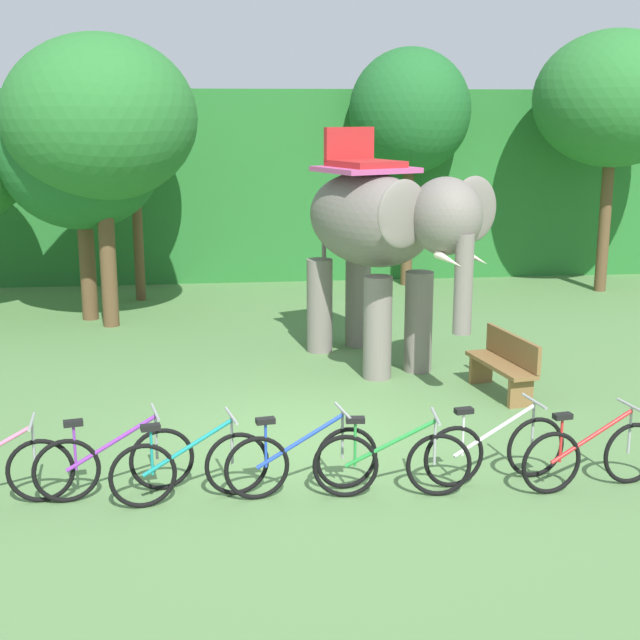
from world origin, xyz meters
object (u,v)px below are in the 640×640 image
at_px(bike_white, 495,449).
at_px(bike_purple, 114,462).
at_px(tree_center, 100,119).
at_px(bike_teal, 190,467).
at_px(bike_red, 592,455).
at_px(elephant, 380,231).
at_px(tree_far_left, 614,100).
at_px(bike_green, 392,463).
at_px(wooden_bench, 505,362).
at_px(tree_center_left, 81,158).
at_px(bike_blue, 302,460).
at_px(tree_left, 133,130).
at_px(tree_far_right, 410,112).

bearing_deg(bike_white, bike_purple, 178.64).
distance_m(tree_center, bike_white, 10.08).
distance_m(bike_teal, bike_red, 4.35).
distance_m(elephant, bike_teal, 5.92).
xyz_separation_m(bike_purple, bike_red, (5.15, -0.39, 0.00)).
bearing_deg(tree_far_left, bike_green, -123.48).
bearing_deg(wooden_bench, tree_center, 141.42).
relative_size(tree_center_left, bike_blue, 2.67).
height_order(bike_purple, bike_teal, same).
xyz_separation_m(bike_teal, bike_green, (2.14, -0.13, 0.00)).
bearing_deg(tree_left, tree_far_left, -1.01).
bearing_deg(bike_green, bike_blue, 169.39).
relative_size(bike_purple, wooden_bench, 1.09).
bearing_deg(tree_left, bike_green, -71.67).
relative_size(elephant, wooden_bench, 2.70).
bearing_deg(bike_purple, bike_red, -4.32).
height_order(tree_center, wooden_bench, tree_center).
height_order(bike_blue, wooden_bench, bike_blue).
xyz_separation_m(bike_teal, bike_blue, (1.19, 0.05, 0.00)).
distance_m(tree_center_left, bike_white, 10.61).
relative_size(tree_center, bike_teal, 3.22).
distance_m(tree_left, tree_far_left, 10.42).
height_order(tree_center_left, bike_blue, tree_center_left).
relative_size(tree_far_left, bike_white, 3.40).
bearing_deg(tree_left, bike_purple, -86.85).
xyz_separation_m(tree_center_left, tree_far_left, (11.24, 1.56, 1.12)).
relative_size(tree_far_right, tree_far_left, 0.94).
xyz_separation_m(tree_far_right, bike_teal, (-4.75, -11.51, -3.61)).
distance_m(bike_blue, bike_green, 0.96).
height_order(tree_far_right, bike_red, tree_far_right).
relative_size(tree_left, tree_far_left, 0.82).
distance_m(bike_teal, bike_blue, 1.19).
height_order(tree_left, bike_purple, tree_left).
relative_size(tree_center, tree_far_left, 0.94).
distance_m(tree_center_left, bike_purple, 9.05).
bearing_deg(tree_center, bike_teal, -77.85).
height_order(tree_far_right, bike_teal, tree_far_right).
relative_size(tree_far_left, bike_purple, 3.42).
relative_size(bike_purple, bike_red, 0.99).
distance_m(tree_left, elephant, 7.20).
height_order(elephant, bike_teal, elephant).
bearing_deg(wooden_bench, tree_left, 128.53).
bearing_deg(bike_green, wooden_bench, 54.97).
relative_size(bike_green, bike_white, 1.01).
height_order(tree_center, tree_far_right, tree_far_right).
bearing_deg(wooden_bench, bike_purple, -150.75).
distance_m(bike_purple, bike_red, 5.17).
relative_size(tree_center, tree_far_right, 1.00).
height_order(bike_teal, bike_red, same).
bearing_deg(bike_white, tree_far_right, 82.98).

